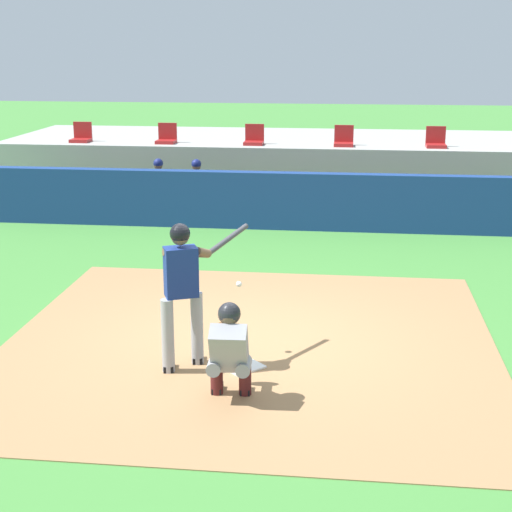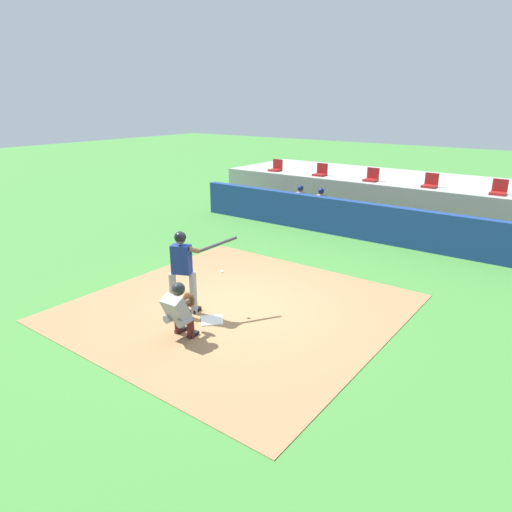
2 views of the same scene
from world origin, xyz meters
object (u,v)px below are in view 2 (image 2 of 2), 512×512
at_px(stadium_seat_2, 372,177).
at_px(stadium_seat_3, 430,183).
at_px(batter_at_plate, 183,268).
at_px(stadium_seat_4, 499,190).
at_px(dugout_player_1, 319,206).
at_px(home_plate, 212,320).
at_px(catcher_crouched, 180,308).
at_px(stadium_seat_0, 276,168).
at_px(dugout_player_0, 298,203).
at_px(stadium_seat_1, 321,172).

xyz_separation_m(stadium_seat_2, stadium_seat_3, (2.17, 0.00, 0.00)).
xyz_separation_m(batter_at_plate, stadium_seat_4, (3.93, 10.24, 0.50)).
relative_size(dugout_player_1, stadium_seat_3, 2.71).
height_order(home_plate, catcher_crouched, catcher_crouched).
distance_m(dugout_player_1, stadium_seat_0, 3.95).
xyz_separation_m(dugout_player_0, stadium_seat_4, (6.26, 2.03, 0.86)).
bearing_deg(stadium_seat_4, batter_at_plate, -111.00).
bearing_deg(stadium_seat_0, stadium_seat_4, 0.00).
bearing_deg(dugout_player_1, catcher_crouched, -76.69).
height_order(stadium_seat_2, stadium_seat_4, same).
distance_m(catcher_crouched, dugout_player_0, 9.48).
height_order(home_plate, stadium_seat_2, stadium_seat_2).
bearing_deg(stadium_seat_3, stadium_seat_1, 180.00).
distance_m(stadium_seat_0, stadium_seat_2, 4.33).
bearing_deg(stadium_seat_2, stadium_seat_4, 0.00).
bearing_deg(stadium_seat_4, stadium_seat_3, 180.00).
distance_m(stadium_seat_3, stadium_seat_4, 2.17).
bearing_deg(stadium_seat_3, dugout_player_1, -147.78).
bearing_deg(dugout_player_0, dugout_player_1, 0.00).
height_order(home_plate, stadium_seat_4, stadium_seat_4).
bearing_deg(catcher_crouched, dugout_player_1, 103.31).
height_order(home_plate, stadium_seat_3, stadium_seat_3).
xyz_separation_m(dugout_player_1, stadium_seat_4, (5.39, 2.03, 0.86)).
relative_size(dugout_player_0, stadium_seat_3, 2.71).
bearing_deg(home_plate, stadium_seat_2, 96.08).
distance_m(catcher_crouched, stadium_seat_4, 11.54).
distance_m(stadium_seat_1, stadium_seat_4, 6.50).
distance_m(home_plate, stadium_seat_4, 10.79).
bearing_deg(catcher_crouched, stadium_seat_3, 84.31).
bearing_deg(dugout_player_1, stadium_seat_0, 148.13).
bearing_deg(dugout_player_1, stadium_seat_3, 32.22).
distance_m(stadium_seat_2, stadium_seat_4, 4.33).
distance_m(dugout_player_0, stadium_seat_1, 2.22).
xyz_separation_m(stadium_seat_1, stadium_seat_4, (6.50, 0.00, 0.00)).
height_order(dugout_player_0, stadium_seat_4, stadium_seat_4).
bearing_deg(stadium_seat_0, stadium_seat_1, 0.00).
distance_m(stadium_seat_1, stadium_seat_2, 2.17).
xyz_separation_m(home_plate, catcher_crouched, (-0.02, -0.85, 0.59)).
xyz_separation_m(home_plate, stadium_seat_1, (-3.25, 10.18, 1.51)).
bearing_deg(stadium_seat_0, stadium_seat_2, 0.00).
relative_size(batter_at_plate, catcher_crouched, 1.07).
distance_m(batter_at_plate, stadium_seat_1, 10.57).
bearing_deg(batter_at_plate, dugout_player_1, 100.10).
distance_m(catcher_crouched, dugout_player_1, 9.25).
bearing_deg(stadium_seat_4, dugout_player_1, -159.34).
relative_size(home_plate, stadium_seat_4, 0.92).
height_order(batter_at_plate, dugout_player_0, batter_at_plate).
bearing_deg(stadium_seat_4, home_plate, -107.71).
distance_m(batter_at_plate, catcher_crouched, 1.11).
bearing_deg(home_plate, dugout_player_1, 104.75).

